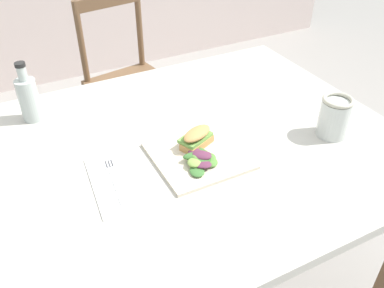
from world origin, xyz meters
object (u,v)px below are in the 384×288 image
at_px(sandwich_half_front, 197,138).
at_px(fork_on_napkin, 114,177).
at_px(chair_wooden_far, 129,82).
at_px(dining_table, 192,171).
at_px(plate_lunch, 198,156).
at_px(mason_jar_iced_tea, 334,119).
at_px(bottle_cold_brew, 29,101).

distance_m(sandwich_half_front, fork_on_napkin, 0.26).
bearing_deg(chair_wooden_far, dining_table, -97.78).
relative_size(sandwich_half_front, fork_on_napkin, 0.62).
xyz_separation_m(plate_lunch, mason_jar_iced_tea, (0.42, -0.09, 0.05)).
bearing_deg(chair_wooden_far, sandwich_half_front, -97.77).
bearing_deg(dining_table, mason_jar_iced_tea, -22.32).
bearing_deg(mason_jar_iced_tea, sandwich_half_front, 162.54).
distance_m(chair_wooden_far, sandwich_half_front, 1.10).
bearing_deg(sandwich_half_front, fork_on_napkin, -175.83).
relative_size(sandwich_half_front, mason_jar_iced_tea, 0.90).
distance_m(plate_lunch, bottle_cold_brew, 0.58).
bearing_deg(mason_jar_iced_tea, chair_wooden_far, 102.62).
height_order(dining_table, plate_lunch, plate_lunch).
bearing_deg(chair_wooden_far, fork_on_napkin, -110.88).
height_order(chair_wooden_far, bottle_cold_brew, bottle_cold_brew).
distance_m(chair_wooden_far, mason_jar_iced_tea, 1.24).
distance_m(plate_lunch, sandwich_half_front, 0.05).
bearing_deg(bottle_cold_brew, plate_lunch, -48.30).
bearing_deg(fork_on_napkin, plate_lunch, -4.61).
relative_size(chair_wooden_far, plate_lunch, 3.45).
bearing_deg(plate_lunch, bottle_cold_brew, 131.70).
xyz_separation_m(chair_wooden_far, sandwich_half_front, (-0.14, -1.03, 0.33)).
height_order(plate_lunch, mason_jar_iced_tea, mason_jar_iced_tea).
bearing_deg(fork_on_napkin, sandwich_half_front, 4.17).
relative_size(dining_table, plate_lunch, 4.94).
xyz_separation_m(plate_lunch, fork_on_napkin, (-0.25, 0.02, 0.00)).
height_order(chair_wooden_far, sandwich_half_front, chair_wooden_far).
bearing_deg(sandwich_half_front, mason_jar_iced_tea, -17.46).
distance_m(fork_on_napkin, bottle_cold_brew, 0.43).
distance_m(plate_lunch, fork_on_napkin, 0.25).
distance_m(sandwich_half_front, mason_jar_iced_tea, 0.42).
distance_m(chair_wooden_far, fork_on_napkin, 1.17).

